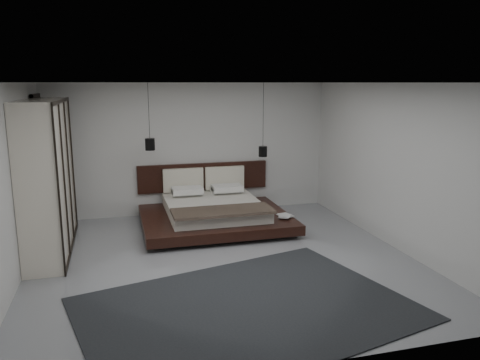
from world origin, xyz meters
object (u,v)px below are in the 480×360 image
object	(u,v)px
lattice_screen	(41,164)
bed	(214,211)
wardrobe	(47,177)
pendant_right	(263,151)
pendant_left	(150,144)
rug	(247,309)

from	to	relation	value
lattice_screen	bed	xyz separation A→B (m)	(3.20, -0.54, -1.01)
lattice_screen	wardrobe	world-z (taller)	lattice_screen
lattice_screen	pendant_right	bearing A→B (deg)	-1.21
pendant_left	rug	distance (m)	4.44
wardrobe	rug	bearing A→B (deg)	-48.73
bed	pendant_right	world-z (taller)	pendant_right
wardrobe	rug	xyz separation A→B (m)	(2.61, -2.97, -1.26)
rug	wardrobe	bearing A→B (deg)	131.27
lattice_screen	pendant_left	xyz separation A→B (m)	(2.03, -0.09, 0.32)
bed	pendant_left	xyz separation A→B (m)	(-1.17, 0.45, 1.33)
lattice_screen	bed	bearing A→B (deg)	-9.68
wardrobe	bed	bearing A→B (deg)	12.17
pendant_right	rug	size ratio (longest dim) A/B	0.38
lattice_screen	pendant_left	distance (m)	2.06
pendant_right	rug	bearing A→B (deg)	-110.30
bed	pendant_left	bearing A→B (deg)	158.77
lattice_screen	pendant_right	size ratio (longest dim) A/B	1.70
bed	pendant_right	xyz separation A→B (m)	(1.17, 0.45, 1.10)
bed	wardrobe	world-z (taller)	wardrobe
pendant_right	lattice_screen	bearing A→B (deg)	178.79
bed	rug	bearing A→B (deg)	-95.32
pendant_left	wardrobe	world-z (taller)	pendant_left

